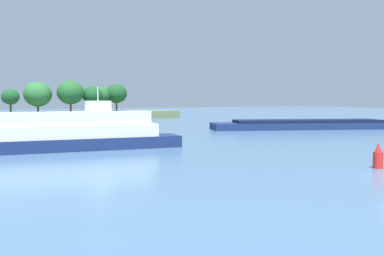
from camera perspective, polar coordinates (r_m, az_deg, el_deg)
The scene contains 4 objects.
treeline_island at distance 101.83m, azimuth -22.23°, elevation 2.90°, with size 71.35×10.52×9.73m.
cargo_barge at distance 74.12m, azimuth 17.27°, elevation 0.57°, with size 34.86×20.49×5.68m.
white_riverboat at distance 42.86m, azimuth -16.38°, elevation -0.73°, with size 22.74×7.81×6.30m.
channel_buoy_red at distance 33.28m, azimuth 24.24°, elevation -3.70°, with size 0.70×0.70×1.90m.
Camera 1 is at (-25.95, -14.92, 5.06)m, focal length 38.74 mm.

